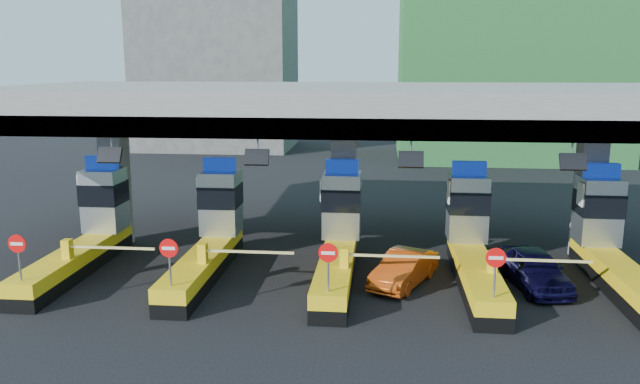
{
  "coord_description": "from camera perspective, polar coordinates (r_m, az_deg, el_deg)",
  "views": [
    {
      "loc": [
        1.55,
        -22.77,
        7.88
      ],
      "look_at": [
        -0.71,
        0.0,
        3.18
      ],
      "focal_mm": 35.0,
      "sensor_mm": 36.0,
      "label": 1
    }
  ],
  "objects": [
    {
      "name": "ground",
      "position": [
        24.14,
        1.69,
        -7.45
      ],
      "size": [
        120.0,
        120.0,
        0.0
      ],
      "primitive_type": "plane",
      "color": "black",
      "rests_on": "ground"
    },
    {
      "name": "toll_canopy",
      "position": [
        25.74,
        2.22,
        7.71
      ],
      "size": [
        28.0,
        12.09,
        7.0
      ],
      "color": "slate",
      "rests_on": "ground"
    },
    {
      "name": "toll_lane_far_left",
      "position": [
        26.58,
        -20.32,
        -3.25
      ],
      "size": [
        4.43,
        8.0,
        4.16
      ],
      "color": "black",
      "rests_on": "ground"
    },
    {
      "name": "toll_lane_left",
      "position": [
        24.82,
        -9.86,
        -3.71
      ],
      "size": [
        4.43,
        8.0,
        4.16
      ],
      "color": "black",
      "rests_on": "ground"
    },
    {
      "name": "toll_lane_center",
      "position": [
        23.99,
        1.76,
        -4.08
      ],
      "size": [
        4.43,
        8.0,
        4.16
      ],
      "color": "black",
      "rests_on": "ground"
    },
    {
      "name": "toll_lane_right",
      "position": [
        24.19,
        13.69,
        -4.28
      ],
      "size": [
        4.43,
        8.0,
        4.16
      ],
      "color": "black",
      "rests_on": "ground"
    },
    {
      "name": "toll_lane_far_right",
      "position": [
        25.39,
        24.96,
        -4.3
      ],
      "size": [
        4.43,
        8.0,
        4.16
      ],
      "color": "black",
      "rests_on": "ground"
    },
    {
      "name": "bg_building_concrete",
      "position": [
        60.8,
        -9.39,
        12.52
      ],
      "size": [
        14.0,
        10.0,
        18.0
      ],
      "primitive_type": "cube",
      "color": "#4C4C49",
      "rests_on": "ground"
    },
    {
      "name": "van",
      "position": [
        23.76,
        19.06,
        -6.67
      ],
      "size": [
        2.25,
        4.25,
        1.38
      ],
      "primitive_type": "imported",
      "rotation": [
        0.0,
        0.0,
        0.16
      ],
      "color": "black",
      "rests_on": "ground"
    },
    {
      "name": "red_car",
      "position": [
        22.97,
        7.68,
        -6.95
      ],
      "size": [
        2.72,
        3.91,
        1.22
      ],
      "primitive_type": "imported",
      "rotation": [
        0.0,
        0.0,
        -0.43
      ],
      "color": "#B7400E",
      "rests_on": "ground"
    }
  ]
}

